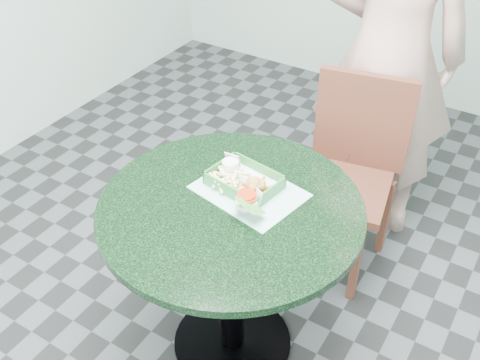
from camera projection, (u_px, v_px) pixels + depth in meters
The scene contains 10 objects.
floor at pixel (232, 342), 2.41m from camera, with size 4.00×5.00×0.02m, color #303335.
cafe_table at pixel (231, 245), 2.06m from camera, with size 0.93×0.93×0.75m.
dining_chair at pixel (350, 163), 2.55m from camera, with size 0.43×0.43×0.93m.
diner_person at pixel (398, 4), 2.37m from camera, with size 0.85×0.56×2.34m, color tan.
placemat at pixel (249, 195), 2.02m from camera, with size 0.37×0.27×0.00m, color #91CCC9.
food_basket at pixel (244, 187), 2.03m from camera, with size 0.24×0.18×0.05m.
crab_sandwich at pixel (257, 190), 1.96m from camera, with size 0.11×0.11×0.07m.
fries_pile at pixel (230, 181), 2.02m from camera, with size 0.11×0.12×0.05m, color beige, non-canonical shape.
sauce_ramekin at pixel (228, 170), 2.05m from camera, with size 0.06×0.06×0.03m.
garnish_cup at pixel (253, 206), 1.91m from camera, with size 0.12×0.11×0.05m.
Camera 1 is at (0.81, -1.25, 2.02)m, focal length 42.00 mm.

